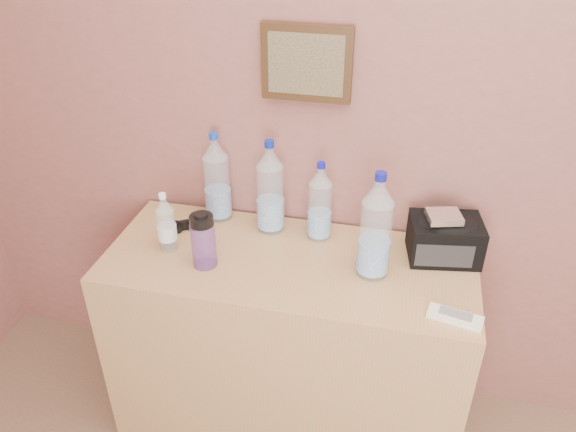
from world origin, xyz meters
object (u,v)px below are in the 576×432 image
(dresser, at_px, (288,344))
(pet_small, at_px, (166,225))
(pet_large_a, at_px, (270,192))
(pet_large_b, at_px, (217,181))
(foil_packet, at_px, (444,217))
(pet_large_c, at_px, (320,205))
(toiletry_bag, at_px, (445,237))
(sunglasses, at_px, (185,225))
(nalgene_bottle, at_px, (203,240))
(ac_remote, at_px, (455,317))
(pet_large_d, at_px, (375,231))

(dresser, bearing_deg, pet_small, -176.37)
(pet_large_a, xyz_separation_m, pet_large_b, (-0.21, 0.04, -0.00))
(dresser, xyz_separation_m, foil_packet, (0.50, 0.12, 0.57))
(pet_large_c, relative_size, toiletry_bag, 1.27)
(pet_large_c, bearing_deg, foil_packet, -6.09)
(dresser, bearing_deg, sunglasses, 166.74)
(pet_large_c, height_order, sunglasses, pet_large_c)
(dresser, relative_size, pet_large_c, 4.25)
(toiletry_bag, bearing_deg, dresser, -173.82)
(sunglasses, height_order, foil_packet, foil_packet)
(pet_large_c, xyz_separation_m, pet_small, (-0.50, -0.19, -0.04))
(sunglasses, distance_m, foil_packet, 0.93)
(nalgene_bottle, distance_m, ac_remote, 0.83)
(nalgene_bottle, xyz_separation_m, toiletry_bag, (0.78, 0.23, -0.02))
(dresser, xyz_separation_m, pet_large_a, (-0.11, 0.18, 0.56))
(pet_large_c, distance_m, toiletry_bag, 0.44)
(pet_large_c, xyz_separation_m, foil_packet, (0.42, -0.04, 0.04))
(pet_small, height_order, toiletry_bag, pet_small)
(pet_large_a, height_order, pet_small, pet_large_a)
(ac_remote, bearing_deg, nalgene_bottle, -174.01)
(pet_large_c, bearing_deg, nalgene_bottle, -143.41)
(dresser, bearing_deg, pet_large_c, 65.60)
(pet_large_b, relative_size, pet_small, 1.58)
(pet_large_c, distance_m, ac_remote, 0.60)
(sunglasses, height_order, toiletry_bag, toiletry_bag)
(pet_large_a, bearing_deg, sunglasses, -165.73)
(pet_large_a, bearing_deg, ac_remote, -28.44)
(pet_large_a, bearing_deg, dresser, -58.59)
(dresser, distance_m, pet_large_a, 0.59)
(dresser, height_order, nalgene_bottle, nalgene_bottle)
(sunglasses, distance_m, ac_remote, 1.01)
(pet_large_c, relative_size, ac_remote, 1.86)
(dresser, distance_m, pet_large_b, 0.67)
(toiletry_bag, bearing_deg, pet_large_d, -156.06)
(dresser, xyz_separation_m, pet_large_b, (-0.32, 0.21, 0.55))
(pet_large_b, bearing_deg, ac_remote, -24.22)
(pet_large_a, relative_size, pet_small, 1.62)
(dresser, bearing_deg, nalgene_bottle, -161.71)
(ac_remote, relative_size, foil_packet, 1.49)
(pet_large_b, height_order, pet_small, pet_large_b)
(dresser, distance_m, foil_packet, 0.77)
(pet_large_a, bearing_deg, toiletry_bag, -3.24)
(dresser, distance_m, pet_large_d, 0.63)
(dresser, xyz_separation_m, ac_remote, (0.55, -0.18, 0.41))
(pet_large_c, distance_m, pet_large_d, 0.27)
(nalgene_bottle, xyz_separation_m, ac_remote, (0.82, -0.09, -0.09))
(toiletry_bag, bearing_deg, ac_remote, -92.62)
(pet_large_c, height_order, ac_remote, pet_large_c)
(ac_remote, bearing_deg, foil_packet, 112.57)
(ac_remote, xyz_separation_m, toiletry_bag, (-0.04, 0.32, 0.07))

